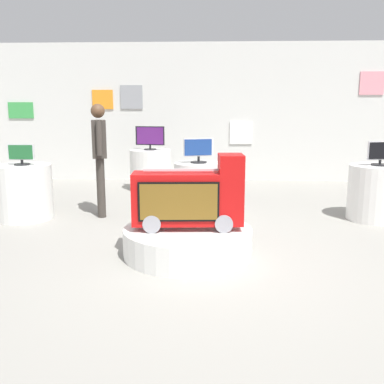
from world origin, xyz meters
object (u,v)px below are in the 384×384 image
(display_pedestal_center_rear, at_px, (199,189))
(display_pedestal_right_rear, at_px, (24,192))
(display_pedestal_far_right, at_px, (151,170))
(novelty_firetruck_tv, at_px, (190,198))
(tv_on_far_right, at_px, (150,137))
(main_display_pedestal, at_px, (188,241))
(tv_on_center_rear, at_px, (199,150))
(display_pedestal_left_rear, at_px, (377,193))
(tv_on_left_rear, at_px, (381,153))
(tv_on_right_rear, at_px, (21,155))
(shopper_browsing_near_truck, at_px, (99,151))

(display_pedestal_center_rear, distance_m, display_pedestal_right_rear, 2.52)
(display_pedestal_right_rear, xyz_separation_m, display_pedestal_far_right, (1.51, 2.28, 0.00))
(novelty_firetruck_tv, relative_size, tv_on_far_right, 2.12)
(main_display_pedestal, distance_m, tv_on_center_rear, 1.99)
(novelty_firetruck_tv, height_order, tv_on_center_rear, tv_on_center_rear)
(tv_on_center_rear, xyz_separation_m, tv_on_far_right, (-0.98, 1.93, 0.05))
(tv_on_center_rear, height_order, tv_on_far_right, tv_on_far_right)
(main_display_pedestal, xyz_separation_m, tv_on_center_rear, (0.06, 1.81, 0.82))
(main_display_pedestal, height_order, tv_on_far_right, tv_on_far_right)
(display_pedestal_far_right, bearing_deg, display_pedestal_left_rear, -30.74)
(tv_on_left_rear, bearing_deg, display_pedestal_left_rear, 78.07)
(tv_on_left_rear, xyz_separation_m, display_pedestal_center_rear, (-2.55, 0.18, -0.56))
(tv_on_right_rear, bearing_deg, tv_on_left_rear, 1.96)
(novelty_firetruck_tv, distance_m, tv_on_far_right, 3.88)
(tv_on_right_rear, bearing_deg, tv_on_center_rear, 7.91)
(novelty_firetruck_tv, height_order, tv_on_left_rear, tv_on_left_rear)
(display_pedestal_left_rear, xyz_separation_m, tv_on_left_rear, (-0.00, -0.00, 0.56))
(tv_on_center_rear, xyz_separation_m, shopper_browsing_near_truck, (-1.44, -0.12, -0.01))
(display_pedestal_left_rear, distance_m, tv_on_right_rear, 5.08)
(main_display_pedestal, xyz_separation_m, tv_on_right_rear, (-2.43, 1.46, 0.78))
(tv_on_far_right, bearing_deg, display_pedestal_left_rear, -30.69)
(novelty_firetruck_tv, height_order, display_pedestal_far_right, novelty_firetruck_tv)
(main_display_pedestal, bearing_deg, tv_on_far_right, 103.85)
(tv_on_center_rear, xyz_separation_m, tv_on_right_rear, (-2.49, -0.35, -0.04))
(display_pedestal_center_rear, relative_size, tv_on_center_rear, 1.79)
(tv_on_far_right, distance_m, shopper_browsing_near_truck, 2.10)
(novelty_firetruck_tv, height_order, shopper_browsing_near_truck, shopper_browsing_near_truck)
(tv_on_right_rear, relative_size, shopper_browsing_near_truck, 0.23)
(display_pedestal_left_rear, xyz_separation_m, tv_on_center_rear, (-2.55, 0.17, 0.58))
(display_pedestal_right_rear, bearing_deg, main_display_pedestal, -31.08)
(novelty_firetruck_tv, xyz_separation_m, display_pedestal_far_right, (-0.95, 3.75, -0.24))
(main_display_pedestal, relative_size, display_pedestal_left_rear, 1.71)
(tv_on_center_rear, bearing_deg, display_pedestal_right_rear, -172.18)
(main_display_pedestal, relative_size, tv_on_far_right, 2.49)
(novelty_firetruck_tv, bearing_deg, tv_on_center_rear, 88.85)
(novelty_firetruck_tv, bearing_deg, shopper_browsing_near_truck, 129.54)
(shopper_browsing_near_truck, bearing_deg, display_pedestal_right_rear, -168.00)
(main_display_pedestal, bearing_deg, shopper_browsing_near_truck, 129.13)
(display_pedestal_right_rear, distance_m, shopper_browsing_near_truck, 1.22)
(tv_on_left_rear, height_order, display_pedestal_center_rear, tv_on_left_rear)
(tv_on_right_rear, height_order, display_pedestal_far_right, tv_on_right_rear)
(novelty_firetruck_tv, distance_m, display_pedestal_far_right, 3.87)
(main_display_pedestal, height_order, display_pedestal_left_rear, display_pedestal_left_rear)
(display_pedestal_left_rear, height_order, display_pedestal_right_rear, same)
(main_display_pedestal, distance_m, display_pedestal_center_rear, 1.83)
(novelty_firetruck_tv, xyz_separation_m, display_pedestal_right_rear, (-2.46, 1.47, -0.24))
(tv_on_right_rear, relative_size, tv_on_far_right, 0.66)
(novelty_firetruck_tv, relative_size, tv_on_left_rear, 3.06)
(tv_on_left_rear, bearing_deg, display_pedestal_far_right, 149.21)
(display_pedestal_far_right, bearing_deg, shopper_browsing_near_truck, -102.43)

